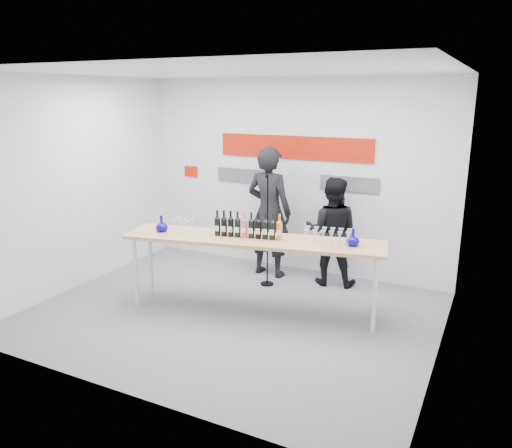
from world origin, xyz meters
name	(u,v)px	position (x,y,z in m)	size (l,w,h in m)	color
ground	(232,314)	(0.00, 0.00, 0.00)	(5.00, 5.00, 0.00)	slate
back_wall	(294,176)	(0.00, 2.00, 1.50)	(5.00, 0.04, 3.00)	silver
signage	(290,157)	(-0.06, 1.97, 1.81)	(3.38, 0.02, 0.79)	#B11A07
tasting_table	(252,244)	(0.20, 0.19, 0.91)	(3.36, 1.31, 0.99)	tan
wine_bottles	(248,225)	(0.13, 0.20, 1.15)	(0.88, 0.25, 0.33)	black
decanter_left	(162,223)	(-1.02, -0.06, 1.10)	(0.16, 0.16, 0.21)	#0D067D
decanter_right	(353,237)	(1.41, 0.45, 1.10)	(0.16, 0.16, 0.21)	#0D067D
glasses_left	(183,226)	(-0.72, 0.00, 1.08)	(0.29, 0.26, 0.18)	silver
glasses_right	(328,237)	(1.12, 0.38, 1.08)	(0.59, 0.32, 0.18)	silver
presenter_left	(269,212)	(-0.20, 1.53, 1.00)	(0.73, 0.48, 2.01)	black
presenter_right	(331,231)	(0.78, 1.60, 0.80)	(0.78, 0.61, 1.60)	black
mic_stand	(267,252)	(-0.03, 1.12, 0.51)	(0.19, 0.19, 1.66)	black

